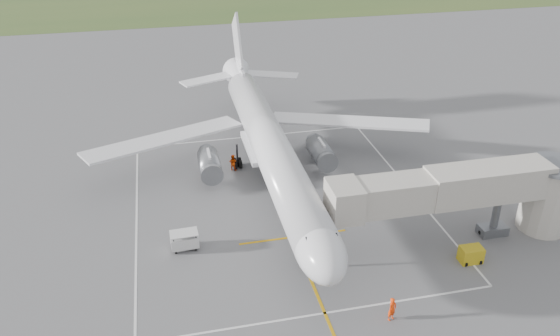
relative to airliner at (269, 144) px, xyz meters
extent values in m
plane|color=#535355|center=(0.00, -0.75, -4.39)|extent=(700.00, 700.00, 0.00)
cube|color=#C28A0B|center=(0.00, -5.75, -4.38)|extent=(0.25, 60.00, 0.01)
cube|color=#C28A0B|center=(0.00, -10.75, -4.38)|extent=(10.00, 0.25, 0.01)
cube|color=silver|center=(0.00, 11.25, -4.38)|extent=(28.00, 0.20, 0.01)
cube|color=silver|center=(0.00, -20.75, -4.38)|extent=(28.00, 0.20, 0.01)
cube|color=silver|center=(-14.00, -4.75, -4.38)|extent=(0.20, 32.00, 0.01)
cube|color=silver|center=(14.00, -4.75, -4.38)|extent=(0.20, 32.00, 0.01)
cylinder|color=silver|center=(0.00, -0.75, 0.11)|extent=(3.80, 36.00, 3.80)
ellipsoid|color=silver|center=(0.00, -18.75, 0.11)|extent=(3.80, 7.22, 3.80)
cube|color=black|center=(0.00, -19.65, 1.16)|extent=(2.40, 1.60, 0.99)
cone|color=silver|center=(0.00, 19.75, 0.51)|extent=(3.80, 6.00, 3.80)
cube|color=silver|center=(10.50, 5.25, -0.74)|extent=(17.93, 11.24, 1.23)
cube|color=silver|center=(-10.50, 5.25, -0.74)|extent=(17.93, 11.24, 1.23)
cube|color=silver|center=(0.00, 2.25, -1.44)|extent=(4.20, 8.00, 0.50)
cube|color=silver|center=(0.00, 20.45, 4.81)|extent=(0.30, 7.89, 8.65)
cube|color=silver|center=(0.00, 18.25, 1.81)|extent=(0.35, 5.00, 1.20)
cube|color=silver|center=(4.20, 19.45, 0.71)|extent=(7.85, 5.03, 0.20)
cube|color=silver|center=(-4.20, 19.45, 0.71)|extent=(7.85, 5.03, 0.20)
cylinder|color=slate|center=(6.20, 1.75, -2.49)|extent=(2.30, 4.20, 2.30)
cube|color=silver|center=(6.20, 1.45, -1.69)|extent=(0.25, 2.40, 1.20)
cylinder|color=slate|center=(-6.20, 1.75, -2.49)|extent=(2.30, 4.20, 2.30)
cube|color=silver|center=(-6.20, 1.45, -1.69)|extent=(0.25, 2.40, 1.20)
cylinder|color=black|center=(0.00, -15.25, -3.09)|extent=(0.18, 0.18, 2.60)
cylinder|color=black|center=(-0.11, -15.25, -3.99)|extent=(0.28, 0.80, 0.80)
cylinder|color=black|center=(0.11, -15.25, -3.99)|extent=(0.28, 0.80, 0.80)
cylinder|color=black|center=(2.90, 3.75, -2.99)|extent=(0.22, 0.22, 2.80)
cylinder|color=black|center=(2.62, 3.40, -3.91)|extent=(0.32, 0.96, 0.96)
cylinder|color=black|center=(3.18, 3.40, -3.91)|extent=(0.32, 0.96, 0.96)
cylinder|color=black|center=(2.62, 4.10, -3.91)|extent=(0.32, 0.96, 0.96)
cylinder|color=black|center=(3.18, 4.10, -3.91)|extent=(0.32, 0.96, 0.96)
cylinder|color=black|center=(-2.90, 3.75, -2.99)|extent=(0.22, 0.22, 2.80)
cylinder|color=black|center=(-3.18, 3.40, -3.91)|extent=(0.32, 0.96, 0.96)
cylinder|color=black|center=(-2.62, 3.40, -3.91)|extent=(0.32, 0.96, 0.96)
cylinder|color=black|center=(-3.18, 4.10, -3.91)|extent=(0.32, 0.96, 0.96)
cylinder|color=black|center=(-2.62, 4.10, -3.91)|extent=(0.32, 0.96, 0.96)
cube|color=#A59F95|center=(7.74, -14.25, 1.21)|extent=(11.09, 2.90, 2.80)
cube|color=#A59F95|center=(16.46, -14.25, 1.31)|extent=(11.09, 3.10, 3.00)
cube|color=#A59F95|center=(3.40, -14.25, 1.21)|extent=(2.60, 3.40, 3.00)
cylinder|color=slate|center=(18.00, -14.25, -2.29)|extent=(0.70, 0.70, 4.20)
cube|color=slate|center=(18.00, -14.25, -3.94)|extent=(2.60, 1.40, 0.90)
cylinder|color=#A59F95|center=(23.00, -14.25, -1.19)|extent=(4.40, 4.40, 6.40)
cylinder|color=slate|center=(23.00, -14.25, 2.21)|extent=(5.00, 5.00, 0.30)
cylinder|color=black|center=(17.00, -14.25, -4.04)|extent=(0.70, 0.30, 0.70)
cylinder|color=black|center=(19.00, -14.25, -4.04)|extent=(0.70, 0.30, 0.70)
cube|color=gold|center=(13.94, -17.45, -3.68)|extent=(1.92, 1.27, 1.42)
cylinder|color=black|center=(13.27, -17.95, -4.18)|extent=(0.20, 0.42, 0.42)
cylinder|color=black|center=(14.59, -17.98, -4.18)|extent=(0.20, 0.42, 0.42)
cube|color=silver|center=(-9.74, -10.28, -3.57)|extent=(2.47, 1.55, 1.06)
cube|color=silver|center=(-9.74, -10.28, -2.75)|extent=(2.47, 1.55, 0.08)
cylinder|color=black|center=(-10.68, -10.90, -3.38)|extent=(0.08, 0.08, 1.26)
cylinder|color=black|center=(-8.75, -10.82, -3.38)|extent=(0.08, 0.08, 1.26)
cylinder|color=black|center=(-10.73, -9.74, -3.38)|extent=(0.08, 0.08, 1.26)
cylinder|color=black|center=(-8.80, -9.66, -3.38)|extent=(0.08, 0.08, 1.26)
cylinder|color=black|center=(-10.59, -10.85, -4.20)|extent=(0.19, 0.39, 0.39)
cylinder|color=black|center=(-8.85, -10.78, -4.20)|extent=(0.19, 0.39, 0.39)
cylinder|color=black|center=(-10.63, -9.78, -4.20)|extent=(0.19, 0.39, 0.39)
cylinder|color=black|center=(-8.89, -9.71, -4.20)|extent=(0.19, 0.39, 0.39)
imported|color=#FF3B08|center=(4.65, -22.42, -3.41)|extent=(0.85, 0.73, 1.96)
imported|color=#DD3F06|center=(-3.50, 3.15, -3.45)|extent=(1.14, 1.07, 1.88)
camera|label=1|loc=(-10.08, -50.21, 25.01)|focal=35.00mm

